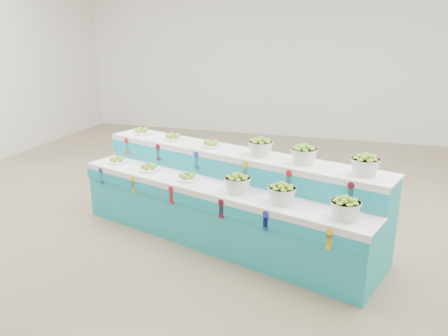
% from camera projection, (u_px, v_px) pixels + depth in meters
% --- Properties ---
extents(ground, '(10.00, 10.00, 0.00)m').
position_uv_depth(ground, '(231.00, 221.00, 5.84)').
color(ground, '#716448').
rests_on(ground, ground).
extents(back_wall, '(10.00, 0.00, 10.00)m').
position_uv_depth(back_wall, '(295.00, 47.00, 9.80)').
color(back_wall, silver).
rests_on(back_wall, ground).
extents(display_stand, '(3.87, 2.09, 1.02)m').
position_uv_depth(display_stand, '(224.00, 197.00, 5.24)').
color(display_stand, '#22A5B0').
rests_on(display_stand, ground).
extents(plate_lower_left, '(0.34, 0.34, 0.09)m').
position_uv_depth(plate_lower_left, '(117.00, 159.00, 5.84)').
color(plate_lower_left, white).
rests_on(plate_lower_left, display_stand).
extents(plate_lower_mid, '(0.34, 0.34, 0.09)m').
position_uv_depth(plate_lower_mid, '(149.00, 167.00, 5.52)').
color(plate_lower_mid, white).
rests_on(plate_lower_mid, display_stand).
extents(plate_lower_right, '(0.34, 0.34, 0.09)m').
position_uv_depth(plate_lower_right, '(187.00, 176.00, 5.18)').
color(plate_lower_right, white).
rests_on(plate_lower_right, display_stand).
extents(basket_lower_left, '(0.36, 0.36, 0.21)m').
position_uv_depth(basket_lower_left, '(237.00, 183.00, 4.78)').
color(basket_lower_left, silver).
rests_on(basket_lower_left, display_stand).
extents(basket_lower_mid, '(0.36, 0.36, 0.21)m').
position_uv_depth(basket_lower_mid, '(282.00, 193.00, 4.48)').
color(basket_lower_mid, silver).
rests_on(basket_lower_mid, display_stand).
extents(basket_lower_right, '(0.36, 0.36, 0.21)m').
position_uv_depth(basket_lower_right, '(345.00, 208.00, 4.12)').
color(basket_lower_right, silver).
rests_on(basket_lower_right, display_stand).
extents(plate_upper_left, '(0.34, 0.34, 0.09)m').
position_uv_depth(plate_upper_left, '(141.00, 131.00, 6.11)').
color(plate_upper_left, white).
rests_on(plate_upper_left, display_stand).
extents(plate_upper_mid, '(0.34, 0.34, 0.09)m').
position_uv_depth(plate_upper_mid, '(173.00, 136.00, 5.79)').
color(plate_upper_mid, white).
rests_on(plate_upper_mid, display_stand).
extents(plate_upper_right, '(0.34, 0.34, 0.09)m').
position_uv_depth(plate_upper_right, '(211.00, 143.00, 5.45)').
color(plate_upper_right, white).
rests_on(plate_upper_right, display_stand).
extents(basket_upper_left, '(0.36, 0.36, 0.21)m').
position_uv_depth(basket_upper_left, '(260.00, 147.00, 5.05)').
color(basket_upper_left, silver).
rests_on(basket_upper_left, display_stand).
extents(basket_upper_mid, '(0.36, 0.36, 0.21)m').
position_uv_depth(basket_upper_mid, '(304.00, 154.00, 4.76)').
color(basket_upper_mid, silver).
rests_on(basket_upper_mid, display_stand).
extents(basket_upper_right, '(0.36, 0.36, 0.21)m').
position_uv_depth(basket_upper_right, '(365.00, 165.00, 4.39)').
color(basket_upper_right, silver).
rests_on(basket_upper_right, display_stand).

